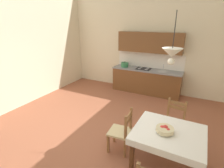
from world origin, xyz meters
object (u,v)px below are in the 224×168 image
Objects in this scene: pendant_lamp at (172,53)px; kitchen_cabinetry at (147,70)px; dining_table at (168,138)px; dining_chair_kitchen_side at (174,122)px; fruit_bowl at (165,129)px; dining_chair_tv_side at (122,132)px.

kitchen_cabinetry is at bearing 111.20° from pendant_lamp.
pendant_lamp is at bearing 140.12° from dining_table.
dining_chair_kitchen_side is at bearing 91.14° from dining_table.
kitchen_cabinetry is 3.66m from fruit_bowl.
dining_chair_tv_side is 3.10× the size of fruit_bowl.
dining_chair_kitchen_side is (1.36, -2.47, -0.41)m from kitchen_cabinetry.
fruit_bowl is 1.28m from pendant_lamp.
dining_chair_kitchen_side is at bearing 87.14° from fruit_bowl.
fruit_bowl is at bearing -68.92° from kitchen_cabinetry.
kitchen_cabinetry is 2.70× the size of dining_chair_tv_side.
dining_chair_tv_side is at bearing -81.90° from kitchen_cabinetry.
pendant_lamp is at bearing -97.28° from dining_chair_kitchen_side.
pendant_lamp is at bearing 108.74° from fruit_bowl.
dining_chair_tv_side is (-0.91, 0.03, -0.18)m from dining_table.
dining_table is 1.29× the size of dining_chair_tv_side.
pendant_lamp is (1.26, -3.26, 1.23)m from kitchen_cabinetry.
dining_chair_tv_side reaches higher than fruit_bowl.
fruit_bowl is (-0.06, -0.06, 0.19)m from dining_table.
pendant_lamp reaches higher than fruit_bowl.
kitchen_cabinetry is 2.70× the size of dining_chair_kitchen_side.
pendant_lamp reaches higher than dining_chair_tv_side.
fruit_bowl reaches higher than dining_table.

